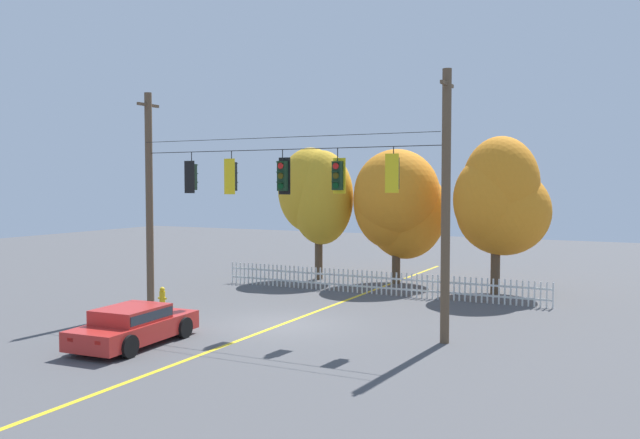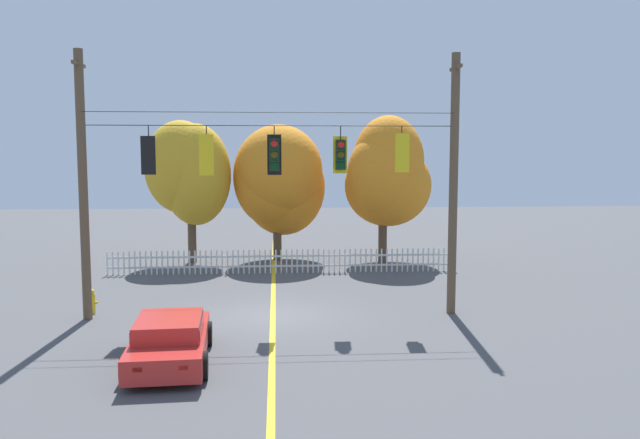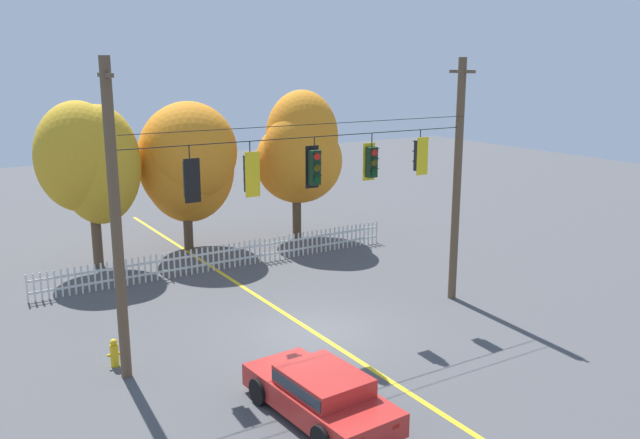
{
  "view_description": "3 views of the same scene",
  "coord_description": "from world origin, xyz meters",
  "px_view_note": "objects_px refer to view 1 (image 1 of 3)",
  "views": [
    {
      "loc": [
        11.14,
        -19.08,
        4.71
      ],
      "look_at": [
        1.15,
        0.63,
        3.54
      ],
      "focal_mm": 37.28,
      "sensor_mm": 36.0,
      "label": 1
    },
    {
      "loc": [
        0.13,
        -19.62,
        5.02
      ],
      "look_at": [
        1.48,
        0.15,
        2.99
      ],
      "focal_mm": 36.12,
      "sensor_mm": 36.0,
      "label": 2
    },
    {
      "loc": [
        -9.83,
        -16.21,
        7.93
      ],
      "look_at": [
        0.71,
        0.7,
        3.24
      ],
      "focal_mm": 37.71,
      "sensor_mm": 36.0,
      "label": 3
    }
  ],
  "objects_px": {
    "traffic_signal_southbound_primary": "(192,177)",
    "fire_hydrant": "(162,297)",
    "traffic_signal_northbound_primary": "(283,176)",
    "parked_car": "(134,325)",
    "traffic_signal_eastbound_side": "(393,173)",
    "traffic_signal_westbound_side": "(232,176)",
    "autumn_oak_far_east": "(499,200)",
    "autumn_maple_mid": "(397,202)",
    "traffic_signal_northbound_secondary": "(338,176)",
    "autumn_maple_near_fence": "(316,194)"
  },
  "relations": [
    {
      "from": "traffic_signal_northbound_primary",
      "to": "fire_hydrant",
      "type": "distance_m",
      "value": 7.45
    },
    {
      "from": "traffic_signal_northbound_secondary",
      "to": "autumn_maple_mid",
      "type": "height_order",
      "value": "autumn_maple_mid"
    },
    {
      "from": "traffic_signal_northbound_primary",
      "to": "autumn_maple_mid",
      "type": "relative_size",
      "value": 0.23
    },
    {
      "from": "traffic_signal_eastbound_side",
      "to": "parked_car",
      "type": "xyz_separation_m",
      "value": [
        -6.42,
        -4.37,
        -4.45
      ]
    },
    {
      "from": "traffic_signal_northbound_secondary",
      "to": "parked_car",
      "type": "bearing_deg",
      "value": -135.96
    },
    {
      "from": "traffic_signal_southbound_primary",
      "to": "parked_car",
      "type": "bearing_deg",
      "value": -74.39
    },
    {
      "from": "autumn_maple_mid",
      "to": "autumn_oak_far_east",
      "type": "relative_size",
      "value": 0.94
    },
    {
      "from": "fire_hydrant",
      "to": "traffic_signal_eastbound_side",
      "type": "bearing_deg",
      "value": -4.54
    },
    {
      "from": "traffic_signal_southbound_primary",
      "to": "traffic_signal_eastbound_side",
      "type": "height_order",
      "value": "same"
    },
    {
      "from": "traffic_signal_northbound_secondary",
      "to": "fire_hydrant",
      "type": "distance_m",
      "value": 9.1
    },
    {
      "from": "traffic_signal_northbound_secondary",
      "to": "traffic_signal_eastbound_side",
      "type": "relative_size",
      "value": 1.03
    },
    {
      "from": "autumn_maple_near_fence",
      "to": "autumn_oak_far_east",
      "type": "bearing_deg",
      "value": -3.18
    },
    {
      "from": "autumn_maple_near_fence",
      "to": "parked_car",
      "type": "xyz_separation_m",
      "value": [
        1.42,
        -14.46,
        -3.63
      ]
    },
    {
      "from": "autumn_oak_far_east",
      "to": "traffic_signal_southbound_primary",
      "type": "bearing_deg",
      "value": -132.62
    },
    {
      "from": "autumn_maple_near_fence",
      "to": "parked_car",
      "type": "bearing_deg",
      "value": -84.41
    },
    {
      "from": "autumn_maple_mid",
      "to": "parked_car",
      "type": "xyz_separation_m",
      "value": [
        -2.67,
        -14.96,
        -3.3
      ]
    },
    {
      "from": "traffic_signal_westbound_side",
      "to": "traffic_signal_eastbound_side",
      "type": "height_order",
      "value": "same"
    },
    {
      "from": "autumn_maple_near_fence",
      "to": "autumn_maple_mid",
      "type": "distance_m",
      "value": 4.13
    },
    {
      "from": "autumn_oak_far_east",
      "to": "parked_car",
      "type": "relative_size",
      "value": 1.59
    },
    {
      "from": "traffic_signal_westbound_side",
      "to": "traffic_signal_eastbound_side",
      "type": "bearing_deg",
      "value": 0.0
    },
    {
      "from": "traffic_signal_northbound_primary",
      "to": "autumn_oak_far_east",
      "type": "relative_size",
      "value": 0.22
    },
    {
      "from": "traffic_signal_northbound_secondary",
      "to": "traffic_signal_eastbound_side",
      "type": "height_order",
      "value": "same"
    },
    {
      "from": "traffic_signal_southbound_primary",
      "to": "fire_hydrant",
      "type": "xyz_separation_m",
      "value": [
        -2.06,
        0.77,
        -4.6
      ]
    },
    {
      "from": "traffic_signal_westbound_side",
      "to": "traffic_signal_northbound_secondary",
      "type": "distance_m",
      "value": 4.04
    },
    {
      "from": "traffic_signal_southbound_primary",
      "to": "fire_hydrant",
      "type": "bearing_deg",
      "value": 159.48
    },
    {
      "from": "traffic_signal_northbound_secondary",
      "to": "autumn_maple_mid",
      "type": "bearing_deg",
      "value": 100.04
    },
    {
      "from": "traffic_signal_eastbound_side",
      "to": "autumn_maple_mid",
      "type": "bearing_deg",
      "value": 109.52
    },
    {
      "from": "autumn_oak_far_east",
      "to": "parked_car",
      "type": "distance_m",
      "value": 16.27
    },
    {
      "from": "traffic_signal_northbound_primary",
      "to": "parked_car",
      "type": "xyz_separation_m",
      "value": [
        -2.52,
        -4.39,
        -4.39
      ]
    },
    {
      "from": "traffic_signal_southbound_primary",
      "to": "autumn_maple_near_fence",
      "type": "xyz_separation_m",
      "value": [
        -0.2,
        10.09,
        -0.74
      ]
    },
    {
      "from": "traffic_signal_northbound_primary",
      "to": "traffic_signal_northbound_secondary",
      "type": "distance_m",
      "value": 2.02
    },
    {
      "from": "traffic_signal_eastbound_side",
      "to": "parked_car",
      "type": "height_order",
      "value": "traffic_signal_eastbound_side"
    },
    {
      "from": "autumn_maple_near_fence",
      "to": "fire_hydrant",
      "type": "relative_size",
      "value": 8.44
    },
    {
      "from": "traffic_signal_eastbound_side",
      "to": "parked_car",
      "type": "distance_m",
      "value": 8.95
    },
    {
      "from": "fire_hydrant",
      "to": "traffic_signal_northbound_primary",
      "type": "bearing_deg",
      "value": -7.37
    },
    {
      "from": "traffic_signal_northbound_secondary",
      "to": "autumn_maple_near_fence",
      "type": "height_order",
      "value": "autumn_maple_near_fence"
    },
    {
      "from": "autumn_maple_mid",
      "to": "parked_car",
      "type": "distance_m",
      "value": 15.55
    },
    {
      "from": "traffic_signal_southbound_primary",
      "to": "traffic_signal_eastbound_side",
      "type": "relative_size",
      "value": 1.04
    },
    {
      "from": "traffic_signal_westbound_side",
      "to": "autumn_oak_far_east",
      "type": "height_order",
      "value": "autumn_oak_far_east"
    },
    {
      "from": "traffic_signal_westbound_side",
      "to": "autumn_oak_far_east",
      "type": "relative_size",
      "value": 0.22
    },
    {
      "from": "traffic_signal_westbound_side",
      "to": "autumn_oak_far_east",
      "type": "distance_m",
      "value": 11.98
    },
    {
      "from": "traffic_signal_southbound_primary",
      "to": "traffic_signal_northbound_secondary",
      "type": "bearing_deg",
      "value": 0.18
    },
    {
      "from": "autumn_oak_far_east",
      "to": "fire_hydrant",
      "type": "relative_size",
      "value": 8.72
    },
    {
      "from": "traffic_signal_eastbound_side",
      "to": "autumn_maple_mid",
      "type": "relative_size",
      "value": 0.22
    },
    {
      "from": "traffic_signal_southbound_primary",
      "to": "traffic_signal_northbound_primary",
      "type": "xyz_separation_m",
      "value": [
        3.74,
        0.02,
        0.02
      ]
    },
    {
      "from": "autumn_maple_mid",
      "to": "traffic_signal_northbound_secondary",
      "type": "bearing_deg",
      "value": -79.96
    },
    {
      "from": "autumn_maple_near_fence",
      "to": "autumn_oak_far_east",
      "type": "height_order",
      "value": "autumn_oak_far_east"
    },
    {
      "from": "autumn_maple_near_fence",
      "to": "parked_car",
      "type": "height_order",
      "value": "autumn_maple_near_fence"
    },
    {
      "from": "traffic_signal_northbound_primary",
      "to": "parked_car",
      "type": "bearing_deg",
      "value": -119.88
    },
    {
      "from": "parked_car",
      "to": "fire_hydrant",
      "type": "distance_m",
      "value": 6.1
    }
  ]
}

